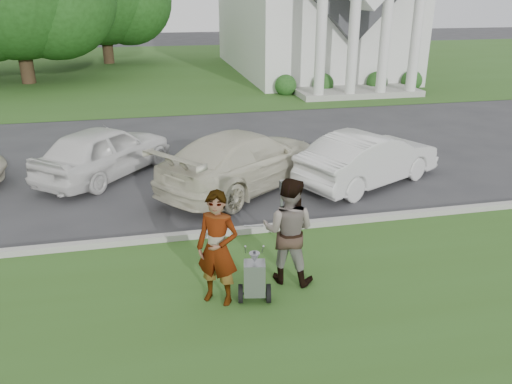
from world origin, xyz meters
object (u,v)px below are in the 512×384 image
object	(u,v)px
person_left	(218,249)
person_right	(288,232)
striping_cart	(255,279)
parking_meter_near	(282,204)
car_d	(369,158)
car_c	(245,160)
car_b	(104,151)

from	to	relation	value
person_left	person_right	bearing A→B (deg)	48.59
striping_cart	parking_meter_near	xyz separation A→B (m)	(0.97, 1.94, 0.45)
parking_meter_near	car_d	world-z (taller)	car_d
striping_cart	car_d	xyz separation A→B (m)	(4.18, 4.85, 0.28)
car_c	car_d	world-z (taller)	car_c
parking_meter_near	car_b	bearing A→B (deg)	126.93
striping_cart	person_left	distance (m)	0.81
person_right	car_b	world-z (taller)	person_right
car_c	car_d	xyz separation A→B (m)	(3.32, -0.44, -0.05)
striping_cart	car_c	distance (m)	5.37
person_right	car_d	bearing A→B (deg)	-100.53
person_left	car_c	distance (m)	5.36
striping_cart	parking_meter_near	size ratio (longest dim) A/B	0.82
parking_meter_near	car_c	bearing A→B (deg)	91.84
parking_meter_near	person_left	bearing A→B (deg)	-130.79
car_b	car_c	xyz separation A→B (m)	(3.67, -1.67, 0.02)
striping_cart	person_left	world-z (taller)	person_left
person_right	car_c	bearing A→B (deg)	-63.55
striping_cart	person_left	xyz separation A→B (m)	(-0.58, 0.14, 0.55)
person_right	car_b	distance (m)	7.33
car_c	car_d	distance (m)	3.34
car_c	car_d	size ratio (longest dim) A/B	1.21
car_b	car_c	bearing A→B (deg)	-165.79
person_left	car_c	xyz separation A→B (m)	(1.44, 5.15, -0.22)
striping_cart	car_b	size ratio (longest dim) A/B	0.26
person_left	striping_cart	bearing A→B (deg)	18.28
parking_meter_near	person_right	bearing A→B (deg)	-100.23
car_d	person_right	bearing A→B (deg)	115.25
striping_cart	parking_meter_near	bearing A→B (deg)	74.49
person_right	parking_meter_near	bearing A→B (deg)	-72.03
striping_cart	person_left	size ratio (longest dim) A/B	0.58
person_right	person_left	bearing A→B (deg)	45.30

